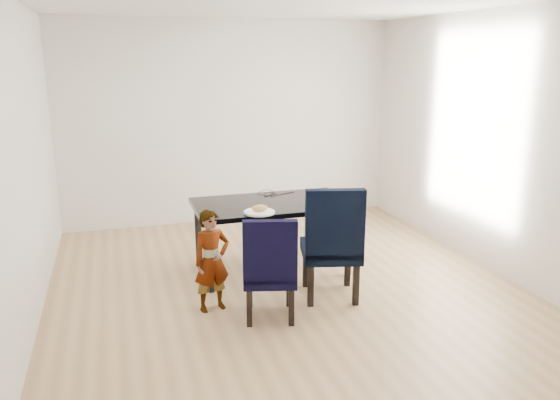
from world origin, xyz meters
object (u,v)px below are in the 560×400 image
object	(u,v)px
plate	(259,212)
dining_table	(272,237)
chair_left	(270,266)
chair_right	(331,241)
child	(212,261)
laptop	(328,194)

from	to	relation	value
plate	dining_table	bearing A→B (deg)	57.26
chair_left	chair_right	bearing A→B (deg)	34.97
chair_left	plate	xyz separation A→B (m)	(0.09, 0.68, 0.29)
dining_table	chair_right	bearing A→B (deg)	-65.93
chair_left	child	bearing A→B (deg)	162.91
chair_left	chair_right	distance (m)	0.71
laptop	child	bearing A→B (deg)	7.31
dining_table	plate	world-z (taller)	plate
dining_table	plate	size ratio (longest dim) A/B	5.30
laptop	dining_table	bearing A→B (deg)	-13.69
plate	chair_right	bearing A→B (deg)	-36.86
dining_table	plate	bearing A→B (deg)	-122.74
chair_left	child	size ratio (longest dim) A/B	1.01
child	plate	world-z (taller)	child
dining_table	plate	xyz separation A→B (m)	(-0.23, -0.35, 0.38)
plate	chair_left	bearing A→B (deg)	-97.66
chair_left	plate	distance (m)	0.74
laptop	chair_left	bearing A→B (deg)	25.51
plate	child	bearing A→B (deg)	-144.10
child	laptop	world-z (taller)	child
dining_table	laptop	size ratio (longest dim) A/B	4.65
chair_right	plate	world-z (taller)	chair_right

